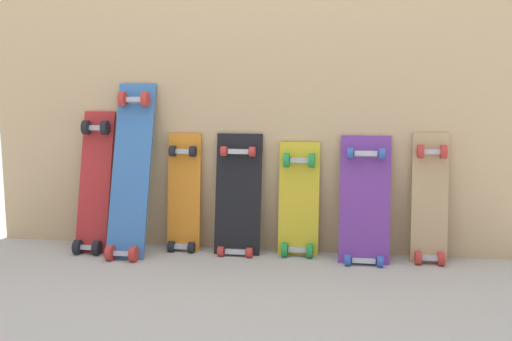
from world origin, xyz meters
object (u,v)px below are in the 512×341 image
at_px(skateboard_natural, 430,205).
at_px(skateboard_blue, 130,176).
at_px(skateboard_red, 94,187).
at_px(skateboard_purple, 365,207).
at_px(skateboard_orange, 184,199).
at_px(skateboard_yellow, 299,205).
at_px(skateboard_black, 238,202).

bearing_deg(skateboard_natural, skateboard_blue, -176.60).
height_order(skateboard_red, skateboard_purple, skateboard_red).
relative_size(skateboard_blue, skateboard_orange, 1.37).
bearing_deg(skateboard_yellow, skateboard_purple, -9.04).
distance_m(skateboard_red, skateboard_blue, 0.22).
distance_m(skateboard_red, skateboard_black, 0.73).
height_order(skateboard_blue, skateboard_orange, skateboard_blue).
bearing_deg(skateboard_black, skateboard_blue, -171.01).
bearing_deg(skateboard_black, skateboard_purple, -2.94).
height_order(skateboard_blue, skateboard_purple, skateboard_blue).
xyz_separation_m(skateboard_red, skateboard_orange, (0.44, 0.06, -0.06)).
xyz_separation_m(skateboard_blue, skateboard_natural, (1.43, 0.08, -0.11)).
xyz_separation_m(skateboard_yellow, skateboard_natural, (0.62, -0.02, 0.02)).
height_order(skateboard_blue, skateboard_yellow, skateboard_blue).
height_order(skateboard_red, skateboard_blue, skateboard_blue).
bearing_deg(skateboard_black, skateboard_yellow, 3.60).
xyz_separation_m(skateboard_orange, skateboard_yellow, (0.58, -0.00, -0.01)).
distance_m(skateboard_blue, skateboard_yellow, 0.83).
distance_m(skateboard_red, skateboard_orange, 0.45).
xyz_separation_m(skateboard_red, skateboard_blue, (0.21, -0.04, 0.07)).
relative_size(skateboard_red, skateboard_natural, 1.13).
relative_size(skateboard_blue, skateboard_yellow, 1.46).
xyz_separation_m(skateboard_blue, skateboard_black, (0.52, 0.08, -0.13)).
distance_m(skateboard_black, skateboard_natural, 0.91).
relative_size(skateboard_black, skateboard_natural, 0.99).
bearing_deg(skateboard_blue, skateboard_natural, 3.40).
bearing_deg(skateboard_natural, skateboard_purple, -173.45).
height_order(skateboard_orange, skateboard_yellow, skateboard_orange).
bearing_deg(skateboard_red, skateboard_natural, 1.68).
bearing_deg(skateboard_blue, skateboard_black, 8.99).
relative_size(skateboard_black, skateboard_yellow, 1.08).
distance_m(skateboard_yellow, skateboard_purple, 0.32).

